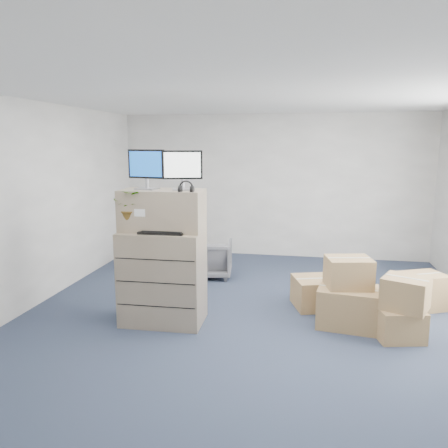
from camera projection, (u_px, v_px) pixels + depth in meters
The scene contains 16 objects.
ground at pixel (249, 324), 5.47m from camera, with size 7.00×7.00×0.00m, color #262E45.
wall_back at pixel (273, 186), 8.60m from camera, with size 6.00×0.02×2.80m, color #B4B2AB.
filing_cabinet_lower at pixel (163, 277), 5.44m from camera, with size 1.00×0.61×1.17m, color gray.
filing_cabinet_upper at pixel (162, 210), 5.34m from camera, with size 1.00×0.50×0.50m, color gray.
monitor_left at pixel (146, 167), 5.27m from camera, with size 0.49×0.23×0.48m.
monitor_right at pixel (182, 168), 5.20m from camera, with size 0.47×0.24×0.47m.
headphones at pixel (186, 188), 5.05m from camera, with size 0.17×0.17×0.02m, color black.
keyboard at pixel (162, 232), 5.19m from camera, with size 0.55×0.23×0.03m, color black.
mouse at pixel (187, 233), 5.14m from camera, with size 0.11×0.07×0.04m, color silver.
water_bottle at pixel (172, 218), 5.36m from camera, with size 0.09×0.09×0.31m, color gray.
phone_dock at pixel (157, 227), 5.37m from camera, with size 0.07×0.05×0.14m.
external_drive at pixel (188, 228), 5.39m from camera, with size 0.21×0.16×0.06m, color black.
tissue_box at pixel (190, 221), 5.39m from camera, with size 0.28×0.14×0.10m, color #4489E8.
potted_plant at pixel (131, 212), 5.26m from camera, with size 0.40×0.44×0.41m.
office_chair at pixel (211, 257), 7.37m from camera, with size 0.66×0.62×0.68m, color #57575C.
cardboard_boxes at pixel (367, 297), 5.53m from camera, with size 2.13×1.67×0.86m.
Camera 1 is at (0.65, -5.12, 2.22)m, focal length 35.00 mm.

